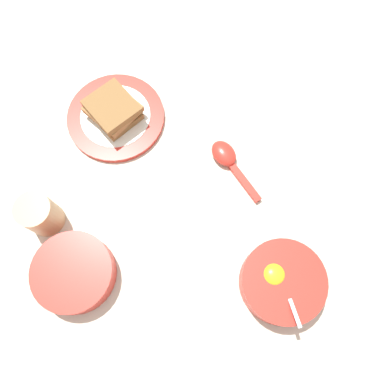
{
  "coord_description": "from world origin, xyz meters",
  "views": [
    {
      "loc": [
        -0.06,
        0.24,
        0.76
      ],
      "look_at": [
        -0.07,
        0.0,
        0.02
      ],
      "focal_mm": 35.0,
      "sensor_mm": 36.0,
      "label": 1
    }
  ],
  "objects_px": {
    "egg_bowl": "(282,282)",
    "drinking_cup": "(40,214)",
    "toast_plate": "(116,117)",
    "congee_bowl": "(74,273)",
    "toast_sandwich": "(113,110)",
    "soup_spoon": "(228,159)"
  },
  "relations": [
    {
      "from": "soup_spoon",
      "to": "congee_bowl",
      "type": "bearing_deg",
      "value": 35.88
    },
    {
      "from": "drinking_cup",
      "to": "toast_sandwich",
      "type": "bearing_deg",
      "value": -121.11
    },
    {
      "from": "toast_sandwich",
      "to": "congee_bowl",
      "type": "height_order",
      "value": "toast_sandwich"
    },
    {
      "from": "toast_plate",
      "to": "toast_sandwich",
      "type": "relative_size",
      "value": 1.57
    },
    {
      "from": "toast_sandwich",
      "to": "drinking_cup",
      "type": "relative_size",
      "value": 1.56
    },
    {
      "from": "egg_bowl",
      "to": "drinking_cup",
      "type": "distance_m",
      "value": 0.49
    },
    {
      "from": "egg_bowl",
      "to": "toast_plate",
      "type": "relative_size",
      "value": 0.74
    },
    {
      "from": "congee_bowl",
      "to": "drinking_cup",
      "type": "xyz_separation_m",
      "value": [
        0.07,
        -0.11,
        0.02
      ]
    },
    {
      "from": "toast_plate",
      "to": "toast_sandwich",
      "type": "distance_m",
      "value": 0.03
    },
    {
      "from": "toast_sandwich",
      "to": "drinking_cup",
      "type": "xyz_separation_m",
      "value": [
        0.14,
        0.23,
        0.01
      ]
    },
    {
      "from": "toast_plate",
      "to": "toast_sandwich",
      "type": "bearing_deg",
      "value": 117.32
    },
    {
      "from": "congee_bowl",
      "to": "toast_sandwich",
      "type": "bearing_deg",
      "value": -101.88
    },
    {
      "from": "egg_bowl",
      "to": "toast_sandwich",
      "type": "bearing_deg",
      "value": -49.52
    },
    {
      "from": "toast_plate",
      "to": "egg_bowl",
      "type": "bearing_deg",
      "value": 130.46
    },
    {
      "from": "egg_bowl",
      "to": "soup_spoon",
      "type": "distance_m",
      "value": 0.28
    },
    {
      "from": "toast_plate",
      "to": "soup_spoon",
      "type": "bearing_deg",
      "value": 154.43
    },
    {
      "from": "toast_plate",
      "to": "congee_bowl",
      "type": "xyz_separation_m",
      "value": [
        0.07,
        0.35,
        0.02
      ]
    },
    {
      "from": "toast_sandwich",
      "to": "soup_spoon",
      "type": "xyz_separation_m",
      "value": [
        -0.24,
        0.12,
        -0.03
      ]
    },
    {
      "from": "toast_plate",
      "to": "congee_bowl",
      "type": "distance_m",
      "value": 0.36
    },
    {
      "from": "toast_sandwich",
      "to": "congee_bowl",
      "type": "xyz_separation_m",
      "value": [
        0.07,
        0.35,
        -0.01
      ]
    },
    {
      "from": "toast_plate",
      "to": "soup_spoon",
      "type": "xyz_separation_m",
      "value": [
        -0.25,
        0.12,
        0.01
      ]
    },
    {
      "from": "egg_bowl",
      "to": "drinking_cup",
      "type": "relative_size",
      "value": 1.82
    }
  ]
}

